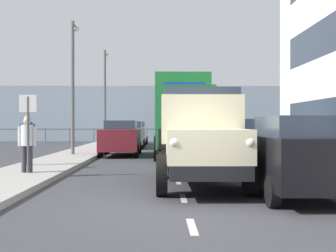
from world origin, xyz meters
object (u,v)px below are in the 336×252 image
truck_vintage_cream (201,139)px  lorry_cargo_green (181,113)px  pedestrian_by_lamp (27,140)px  car_white_kerbside_2 (225,139)px  lamp_post_promenade (73,75)px  car_grey_oppositeside_1 (130,134)px  car_silver_oppositeside_2 (135,133)px  lamp_post_far (105,88)px  street_sign (28,120)px  car_black_kerbside_near (296,155)px  car_navy_kerbside_1 (245,144)px  car_maroon_oppositeside_0 (121,137)px  pedestrian_couple_a (27,136)px

truck_vintage_cream → lorry_cargo_green: bearing=-90.1°
truck_vintage_cream → pedestrian_by_lamp: truck_vintage_cream is taller
truck_vintage_cream → car_white_kerbside_2: (-1.89, -8.97, -0.28)m
lamp_post_promenade → truck_vintage_cream: bearing=116.6°
car_grey_oppositeside_1 → car_silver_oppositeside_2: (-0.00, -4.99, 0.00)m
lamp_post_far → street_sign: (-0.00, 18.04, -2.34)m
pedestrian_by_lamp → street_sign: 0.62m
pedestrian_by_lamp → car_silver_oppositeside_2: bearing=-95.4°
lorry_cargo_green → car_black_kerbside_near: (-1.87, 12.11, -1.18)m
truck_vintage_cream → car_navy_kerbside_1: (-1.89, -4.18, -0.28)m
car_white_kerbside_2 → pedestrian_by_lamp: (6.77, 6.86, 0.19)m
truck_vintage_cream → lorry_cargo_green: (-0.02, -10.60, 0.90)m
car_maroon_oppositeside_0 → car_silver_oppositeside_2: bearing=-90.0°
car_grey_oppositeside_1 → truck_vintage_cream: bearing=99.3°
car_maroon_oppositeside_0 → pedestrian_by_lamp: size_ratio=2.71×
lorry_cargo_green → street_sign: 9.90m
car_silver_oppositeside_2 → car_maroon_oppositeside_0: bearing=90.0°
car_black_kerbside_near → car_grey_oppositeside_1: 19.88m
car_navy_kerbside_1 → street_sign: size_ratio=1.69×
truck_vintage_cream → car_black_kerbside_near: (-1.89, 1.50, -0.28)m
car_grey_oppositeside_1 → car_black_kerbside_near: bearing=104.0°
car_maroon_oppositeside_0 → lamp_post_promenade: size_ratio=0.70×
street_sign → car_silver_oppositeside_2: bearing=-95.2°
car_grey_oppositeside_1 → lamp_post_promenade: lamp_post_promenade is taller
car_silver_oppositeside_2 → street_sign: street_sign is taller
car_navy_kerbside_1 → pedestrian_couple_a: bearing=-1.8°
car_maroon_oppositeside_0 → pedestrian_couple_a: (2.62, 6.63, 0.25)m
street_sign → lamp_post_promenade: bearing=-88.0°
truck_vintage_cream → lamp_post_promenade: 11.70m
car_grey_oppositeside_1 → pedestrian_by_lamp: size_ratio=2.49×
pedestrian_couple_a → car_grey_oppositeside_1: bearing=-101.1°
lorry_cargo_green → pedestrian_couple_a: size_ratio=4.83×
truck_vintage_cream → car_white_kerbside_2: bearing=-101.9°
pedestrian_by_lamp → pedestrian_couple_a: size_ratio=0.94×
car_white_kerbside_2 → car_silver_oppositeside_2: 14.62m
car_silver_oppositeside_2 → pedestrian_by_lamp: (1.95, 20.67, 0.19)m
lorry_cargo_green → car_white_kerbside_2: 2.75m
truck_vintage_cream → lamp_post_promenade: size_ratio=0.91×
pedestrian_couple_a → street_sign: size_ratio=0.75×
car_silver_oppositeside_2 → lorry_cargo_green: bearing=103.6°
truck_vintage_cream → car_grey_oppositeside_1: bearing=-80.7°
lorry_cargo_green → lamp_post_far: size_ratio=1.26×
car_silver_oppositeside_2 → pedestrian_couple_a: 18.56m
car_black_kerbside_near → car_maroon_oppositeside_0: 13.43m
car_black_kerbside_near → car_navy_kerbside_1: size_ratio=1.03×
lamp_post_promenade → pedestrian_by_lamp: bearing=91.5°
car_silver_oppositeside_2 → lamp_post_far: bearing=55.8°
car_black_kerbside_near → pedestrian_couple_a: (7.44, -5.92, 0.25)m
truck_vintage_cream → lorry_cargo_green: 10.64m
car_navy_kerbside_1 → car_silver_oppositeside_2: 19.21m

